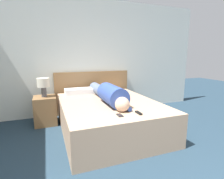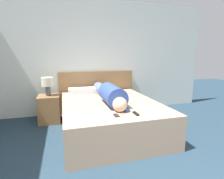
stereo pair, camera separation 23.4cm
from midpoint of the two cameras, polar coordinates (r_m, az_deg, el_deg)
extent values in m
cube|color=silver|center=(4.17, -4.06, 10.34)|extent=(5.67, 0.06, 2.60)
cube|color=tan|center=(3.21, 1.34, -8.61)|extent=(1.64, 2.07, 0.53)
cube|color=olive|center=(4.19, -3.20, -0.78)|extent=(1.76, 0.04, 0.98)
cube|color=brown|center=(3.77, -18.14, -6.01)|extent=(0.42, 0.46, 0.55)
cylinder|color=#4C4C51|center=(3.68, -18.48, -0.42)|extent=(0.10, 0.10, 0.20)
cylinder|color=beige|center=(3.65, -18.66, 2.41)|extent=(0.23, 0.23, 0.17)
sphere|color=#DBB293|center=(2.56, 5.24, -4.94)|extent=(0.22, 0.22, 0.22)
cylinder|color=#334C99|center=(2.92, 2.34, -1.79)|extent=(0.33, 0.69, 0.33)
cylinder|color=slate|center=(3.64, -1.42, -0.14)|extent=(0.21, 0.83, 0.21)
cylinder|color=#334C99|center=(2.66, 6.82, -6.02)|extent=(0.07, 0.22, 0.07)
cube|color=white|center=(3.81, -7.61, -0.44)|extent=(0.63, 0.29, 0.12)
cube|color=black|center=(2.50, 10.49, -7.77)|extent=(0.04, 0.15, 0.02)
cube|color=black|center=(2.41, 4.20, -8.46)|extent=(0.06, 0.13, 0.01)
camera|label=1|loc=(0.12, -87.72, 0.44)|focal=28.00mm
camera|label=2|loc=(0.12, 92.28, -0.44)|focal=28.00mm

